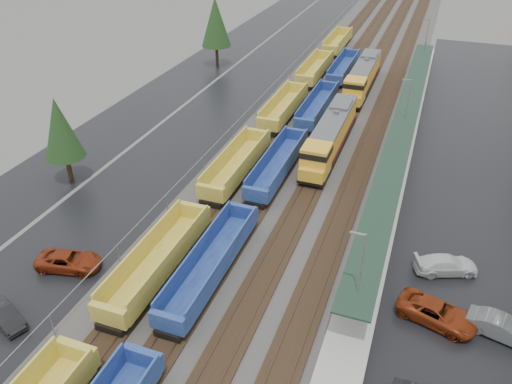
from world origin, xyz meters
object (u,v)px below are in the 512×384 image
parked_car_east_b (437,313)px  parked_car_east_c (446,265)px  well_string_blue (250,207)px  parked_car_east_e (502,328)px  locomotive_lead (330,136)px  locomotive_trail (362,77)px  parked_car_west_b (4,315)px  parked_car_west_c (69,261)px  well_string_yellow (237,165)px

parked_car_east_b → parked_car_east_c: parked_car_east_b is taller
parked_car_east_b → parked_car_east_c: bearing=11.9°
well_string_blue → parked_car_east_c: bearing=-5.8°
parked_car_east_b → parked_car_east_e: 4.24m
locomotive_lead → locomotive_trail: bearing=90.0°
parked_car_east_c → locomotive_trail: bearing=-2.3°
parked_car_west_b → parked_car_west_c: (0.56, 6.36, 0.04)m
parked_car_east_b → parked_car_east_e: size_ratio=1.19×
well_string_blue → parked_car_west_c: bearing=-133.5°
well_string_blue → locomotive_trail: bearing=83.6°
well_string_yellow → parked_car_west_c: 19.79m
well_string_yellow → parked_car_west_c: bearing=-111.0°
parked_car_west_b → parked_car_east_c: (28.96, 16.26, 0.04)m
well_string_blue → parked_car_west_b: well_string_blue is taller
locomotive_trail → parked_car_east_b: locomotive_trail is taller
locomotive_lead → parked_car_east_e: locomotive_lead is taller
locomotive_lead → locomotive_trail: size_ratio=1.00×
parked_car_east_e → parked_car_west_b: bearing=121.6°
locomotive_trail → parked_car_west_c: locomotive_trail is taller
parked_car_west_b → parked_car_east_e: parked_car_east_e is taller
locomotive_lead → parked_car_west_c: locomotive_lead is taller
locomotive_lead → locomotive_trail: 21.00m
locomotive_lead → parked_car_east_b: bearing=-60.0°
parked_car_west_b → parked_car_east_b: bearing=-48.2°
locomotive_lead → parked_car_west_c: 30.59m
parked_car_east_b → parked_car_east_e: (4.24, 0.04, -0.00)m
parked_car_west_c → locomotive_trail: bearing=-30.4°
locomotive_trail → well_string_blue: size_ratio=0.18×
locomotive_lead → parked_car_east_e: (17.15, -22.35, -1.47)m
locomotive_trail → parked_car_west_b: size_ratio=4.44×
well_string_blue → parked_car_east_c: size_ratio=19.98×
parked_car_west_b → parked_car_west_c: parked_car_west_c is taller
well_string_yellow → parked_car_east_e: well_string_yellow is taller
parked_car_east_b → well_string_yellow: bearing=71.7°
well_string_yellow → well_string_blue: (4.00, -6.81, -0.06)m
well_string_yellow → parked_car_east_b: (20.91, -14.29, -0.46)m
well_string_blue → parked_car_east_b: 18.50m
parked_car_east_e → parked_car_east_b: bearing=104.3°
well_string_yellow → parked_car_east_b: size_ratio=20.46×
locomotive_lead → parked_car_west_b: locomotive_lead is taller
well_string_blue → parked_car_east_b: size_ratio=18.00×
parked_car_west_c → parked_car_east_c: size_ratio=1.03×
parked_car_west_b → locomotive_lead: bearing=-3.9°
well_string_yellow → parked_car_east_c: bearing=-21.9°
parked_car_west_b → parked_car_east_b: 30.43m
parked_car_east_e → well_string_yellow: bearing=74.1°
locomotive_trail → parked_car_east_c: (13.33, -37.68, -1.51)m
parked_car_west_b → parked_car_east_c: 33.21m
well_string_blue → parked_car_west_b: size_ratio=24.09×
locomotive_lead → parked_car_west_c: bearing=-119.6°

